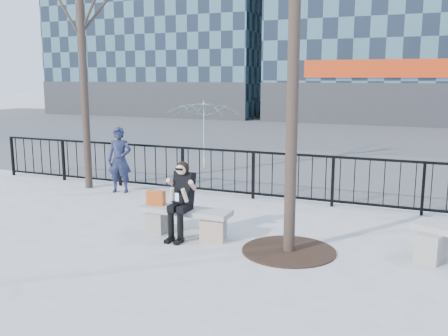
% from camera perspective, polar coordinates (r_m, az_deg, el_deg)
% --- Properties ---
extents(ground, '(120.00, 120.00, 0.00)m').
position_cam_1_polar(ground, '(8.89, -4.41, -7.68)').
color(ground, '#9F9F9A').
rests_on(ground, ground).
extents(street_surface, '(60.00, 23.00, 0.01)m').
position_cam_1_polar(street_surface, '(23.00, 12.87, 3.28)').
color(street_surface, '#474747').
rests_on(street_surface, ground).
extents(railing, '(14.00, 0.06, 1.10)m').
position_cam_1_polar(railing, '(11.42, 2.41, -0.72)').
color(railing, black).
rests_on(railing, ground).
extents(tree_grate, '(1.50, 1.50, 0.02)m').
position_cam_1_polar(tree_grate, '(8.14, 7.41, -9.36)').
color(tree_grate, black).
rests_on(tree_grate, ground).
extents(bench_main, '(1.65, 0.46, 0.49)m').
position_cam_1_polar(bench_main, '(8.80, -4.44, -5.81)').
color(bench_main, gray).
rests_on(bench_main, ground).
extents(seated_woman, '(0.50, 0.64, 1.34)m').
position_cam_1_polar(seated_woman, '(8.57, -4.96, -3.71)').
color(seated_woman, black).
rests_on(seated_woman, ground).
extents(handbag, '(0.33, 0.18, 0.26)m').
position_cam_1_polar(handbag, '(9.01, -7.78, -3.38)').
color(handbag, '#B94B16').
rests_on(handbag, bench_main).
extents(shopping_bag, '(0.42, 0.25, 0.37)m').
position_cam_1_polar(shopping_bag, '(8.43, -1.44, -7.32)').
color(shopping_bag, beige).
rests_on(shopping_bag, ground).
extents(standing_man, '(0.66, 0.53, 1.58)m').
position_cam_1_polar(standing_man, '(12.19, -11.83, 0.90)').
color(standing_man, black).
rests_on(standing_man, ground).
extents(vendor_umbrella, '(2.72, 2.76, 2.08)m').
position_cam_1_polar(vendor_umbrella, '(14.92, -2.43, 3.81)').
color(vendor_umbrella, '#DAED34').
rests_on(vendor_umbrella, ground).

